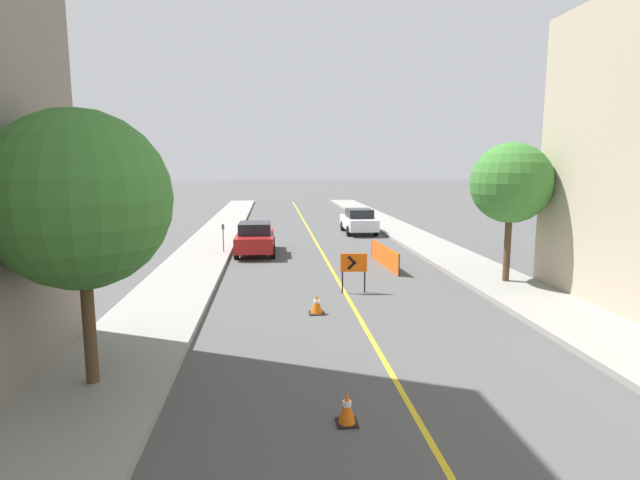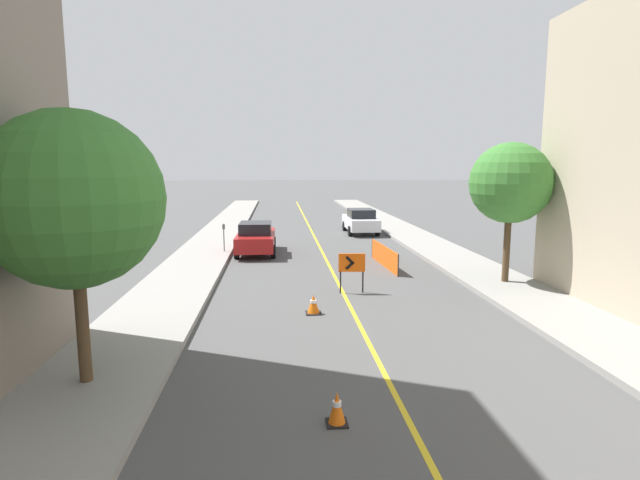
{
  "view_description": "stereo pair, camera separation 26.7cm",
  "coord_description": "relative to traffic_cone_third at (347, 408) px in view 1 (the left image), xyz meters",
  "views": [
    {
      "loc": [
        -2.48,
        8.21,
        4.41
      ],
      "look_at": [
        -0.33,
        30.54,
        1.0
      ],
      "focal_mm": 28.0,
      "sensor_mm": 36.0,
      "label": 1
    },
    {
      "loc": [
        -2.21,
        8.19,
        4.41
      ],
      "look_at": [
        -0.33,
        30.54,
        1.0
      ],
      "focal_mm": 28.0,
      "sensor_mm": 36.0,
      "label": 2
    }
  ],
  "objects": [
    {
      "name": "parking_meter_far_curb",
      "position": [
        -3.63,
        16.58,
        0.85
      ],
      "size": [
        0.12,
        0.11,
        1.37
      ],
      "color": "#4C4C51",
      "rests_on": "sidewalk_left"
    },
    {
      "name": "street_tree_left_near",
      "position": [
        -4.78,
        1.77,
        3.46
      ],
      "size": [
        3.37,
        3.37,
        5.27
      ],
      "color": "#4C3823",
      "rests_on": "sidewalk_left"
    },
    {
      "name": "safety_mesh_fence",
      "position": [
        3.63,
        13.14,
        0.17
      ],
      "size": [
        0.29,
        4.24,
        0.9
      ],
      "rotation": [
        0.0,
        0.0,
        1.63
      ],
      "color": "#EF560C",
      "rests_on": "ground_plane"
    },
    {
      "name": "lane_stripe",
      "position": [
        1.25,
        17.82,
        -0.28
      ],
      "size": [
        0.12,
        67.88,
        0.01
      ],
      "color": "gold",
      "rests_on": "ground_plane"
    },
    {
      "name": "sidewalk_left",
      "position": [
        -4.65,
        17.82,
        -0.2
      ],
      "size": [
        2.74,
        67.88,
        0.17
      ],
      "color": "gray",
      "rests_on": "ground_plane"
    },
    {
      "name": "street_tree_right_near",
      "position": [
        7.29,
        9.26,
        3.46
      ],
      "size": [
        2.88,
        2.88,
        5.02
      ],
      "color": "#4C3823",
      "rests_on": "sidewalk_right"
    },
    {
      "name": "traffic_cone_fourth",
      "position": [
        0.06,
        6.42,
        0.0
      ],
      "size": [
        0.46,
        0.46,
        0.58
      ],
      "color": "black",
      "rests_on": "ground_plane"
    },
    {
      "name": "sidewalk_right",
      "position": [
        7.15,
        17.82,
        -0.2
      ],
      "size": [
        2.74,
        67.88,
        0.17
      ],
      "color": "gray",
      "rests_on": "ground_plane"
    },
    {
      "name": "parked_car_curb_mid",
      "position": [
        4.33,
        23.66,
        0.51
      ],
      "size": [
        1.94,
        4.32,
        1.59
      ],
      "rotation": [
        0.0,
        0.0,
        0.01
      ],
      "color": "silver",
      "rests_on": "ground_plane"
    },
    {
      "name": "traffic_cone_third",
      "position": [
        0.0,
        0.0,
        0.0
      ],
      "size": [
        0.37,
        0.37,
        0.58
      ],
      "color": "black",
      "rests_on": "ground_plane"
    },
    {
      "name": "arrow_barricade_primary",
      "position": [
        1.54,
        8.74,
        0.7
      ],
      "size": [
        0.92,
        0.12,
        1.38
      ],
      "rotation": [
        0.0,
        0.0,
        -0.07
      ],
      "color": "#EF560C",
      "rests_on": "ground_plane"
    },
    {
      "name": "parked_car_curb_near",
      "position": [
        -2.07,
        16.71,
        0.51
      ],
      "size": [
        1.94,
        4.32,
        1.59
      ],
      "rotation": [
        0.0,
        0.0,
        -0.01
      ],
      "color": "maroon",
      "rests_on": "ground_plane"
    }
  ]
}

